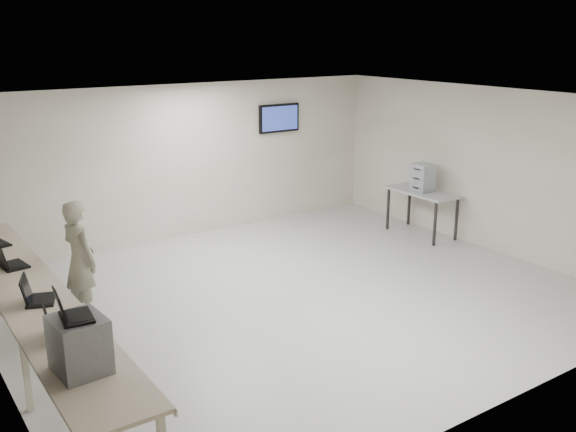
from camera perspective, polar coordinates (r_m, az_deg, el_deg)
room at (r=8.98m, az=0.69°, el=1.42°), size 8.01×7.01×2.81m
workbench at (r=7.73m, az=-21.79°, el=-6.81°), size 0.76×6.00×0.90m
equipment_box at (r=5.78m, az=-18.06°, el=-10.82°), size 0.45×0.50×0.49m
laptop_on_box at (r=5.64m, az=-18.85°, el=-8.08°), size 0.32×0.37×0.27m
laptop_0 at (r=6.52m, az=-19.71°, el=-9.46°), size 0.37×0.43×0.31m
laptop_1 at (r=7.38m, az=-21.59°, el=-6.60°), size 0.44×0.46×0.30m
laptop_2 at (r=8.57m, az=-23.67°, el=-3.72°), size 0.37×0.43×0.31m
soldier at (r=8.81m, az=-17.99°, el=-3.76°), size 0.52×0.67×1.62m
side_table at (r=12.14m, az=11.87°, el=1.86°), size 0.66×1.41×0.84m
storage_bins at (r=12.05m, az=11.89°, el=3.37°), size 0.32×0.36×0.51m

